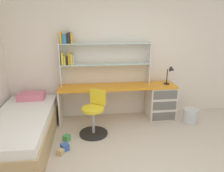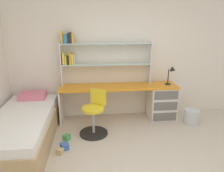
{
  "view_description": "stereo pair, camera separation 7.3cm",
  "coord_description": "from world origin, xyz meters",
  "px_view_note": "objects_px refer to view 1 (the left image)",
  "views": [
    {
      "loc": [
        -0.71,
        -2.11,
        1.97
      ],
      "look_at": [
        -0.28,
        1.25,
        0.96
      ],
      "focal_mm": 33.99,
      "sensor_mm": 36.0,
      "label": 1
    },
    {
      "loc": [
        -0.63,
        -2.12,
        1.97
      ],
      "look_at": [
        -0.28,
        1.25,
        0.96
      ],
      "focal_mm": 33.99,
      "sensor_mm": 36.0,
      "label": 2
    }
  ],
  "objects_px": {
    "desk_lamp": "(171,72)",
    "toy_block_natural_0": "(61,152)",
    "swivel_chair": "(94,117)",
    "bookshelf_hutch": "(92,54)",
    "desk": "(149,99)",
    "bed_platform": "(23,130)",
    "toy_block_green_2": "(67,138)",
    "waste_bin": "(190,116)",
    "toy_block_blue_1": "(65,147)"
  },
  "relations": [
    {
      "from": "desk",
      "to": "desk_lamp",
      "type": "distance_m",
      "value": 0.71
    },
    {
      "from": "swivel_chair",
      "to": "toy_block_natural_0",
      "type": "relative_size",
      "value": 9.03
    },
    {
      "from": "desk",
      "to": "toy_block_green_2",
      "type": "distance_m",
      "value": 1.87
    },
    {
      "from": "bed_platform",
      "to": "toy_block_natural_0",
      "type": "relative_size",
      "value": 23.24
    },
    {
      "from": "waste_bin",
      "to": "toy_block_blue_1",
      "type": "xyz_separation_m",
      "value": [
        -2.47,
        -0.69,
        -0.09
      ]
    },
    {
      "from": "desk_lamp",
      "to": "waste_bin",
      "type": "relative_size",
      "value": 1.3
    },
    {
      "from": "desk",
      "to": "swivel_chair",
      "type": "relative_size",
      "value": 2.95
    },
    {
      "from": "toy_block_green_2",
      "to": "desk",
      "type": "bearing_deg",
      "value": 24.08
    },
    {
      "from": "desk",
      "to": "toy_block_natural_0",
      "type": "bearing_deg",
      "value": -146.37
    },
    {
      "from": "bookshelf_hutch",
      "to": "toy_block_natural_0",
      "type": "xyz_separation_m",
      "value": [
        -0.58,
        -1.29,
        -1.32
      ]
    },
    {
      "from": "desk",
      "to": "toy_block_blue_1",
      "type": "distance_m",
      "value": 2.01
    },
    {
      "from": "toy_block_natural_0",
      "to": "toy_block_green_2",
      "type": "xyz_separation_m",
      "value": [
        0.06,
        0.41,
        0.01
      ]
    },
    {
      "from": "desk",
      "to": "waste_bin",
      "type": "height_order",
      "value": "desk"
    },
    {
      "from": "swivel_chair",
      "to": "toy_block_blue_1",
      "type": "bearing_deg",
      "value": -135.65
    },
    {
      "from": "swivel_chair",
      "to": "waste_bin",
      "type": "xyz_separation_m",
      "value": [
        1.97,
        0.2,
        -0.18
      ]
    },
    {
      "from": "bed_platform",
      "to": "swivel_chair",
      "type": "bearing_deg",
      "value": 10.44
    },
    {
      "from": "bookshelf_hutch",
      "to": "toy_block_natural_0",
      "type": "distance_m",
      "value": 1.94
    },
    {
      "from": "desk",
      "to": "toy_block_natural_0",
      "type": "distance_m",
      "value": 2.12
    },
    {
      "from": "waste_bin",
      "to": "bookshelf_hutch",
      "type": "bearing_deg",
      "value": 165.89
    },
    {
      "from": "desk_lamp",
      "to": "swivel_chair",
      "type": "distance_m",
      "value": 1.82
    },
    {
      "from": "desk",
      "to": "toy_block_blue_1",
      "type": "height_order",
      "value": "desk"
    },
    {
      "from": "bookshelf_hutch",
      "to": "toy_block_natural_0",
      "type": "relative_size",
      "value": 20.22
    },
    {
      "from": "bed_platform",
      "to": "waste_bin",
      "type": "relative_size",
      "value": 7.1
    },
    {
      "from": "toy_block_green_2",
      "to": "desk_lamp",
      "type": "bearing_deg",
      "value": 18.6
    },
    {
      "from": "swivel_chair",
      "to": "toy_block_green_2",
      "type": "relative_size",
      "value": 7.79
    },
    {
      "from": "toy_block_natural_0",
      "to": "desk_lamp",
      "type": "bearing_deg",
      "value": 27.25
    },
    {
      "from": "bookshelf_hutch",
      "to": "toy_block_blue_1",
      "type": "bearing_deg",
      "value": -113.95
    },
    {
      "from": "bed_platform",
      "to": "toy_block_green_2",
      "type": "xyz_separation_m",
      "value": [
        0.7,
        0.03,
        -0.21
      ]
    },
    {
      "from": "desk",
      "to": "toy_block_blue_1",
      "type": "xyz_separation_m",
      "value": [
        -1.68,
        -1.04,
        -0.37
      ]
    },
    {
      "from": "toy_block_natural_0",
      "to": "toy_block_green_2",
      "type": "relative_size",
      "value": 0.86
    },
    {
      "from": "desk",
      "to": "bed_platform",
      "type": "height_order",
      "value": "desk"
    },
    {
      "from": "waste_bin",
      "to": "toy_block_natural_0",
      "type": "relative_size",
      "value": 3.27
    },
    {
      "from": "swivel_chair",
      "to": "toy_block_natural_0",
      "type": "bearing_deg",
      "value": -132.55
    },
    {
      "from": "toy_block_natural_0",
      "to": "toy_block_green_2",
      "type": "height_order",
      "value": "toy_block_green_2"
    },
    {
      "from": "toy_block_green_2",
      "to": "waste_bin",
      "type": "bearing_deg",
      "value": 9.17
    },
    {
      "from": "desk_lamp",
      "to": "toy_block_green_2",
      "type": "height_order",
      "value": "desk_lamp"
    },
    {
      "from": "swivel_chair",
      "to": "bookshelf_hutch",
      "type": "bearing_deg",
      "value": 87.9
    },
    {
      "from": "desk_lamp",
      "to": "toy_block_natural_0",
      "type": "bearing_deg",
      "value": -152.75
    },
    {
      "from": "swivel_chair",
      "to": "desk_lamp",
      "type": "bearing_deg",
      "value": 17.64
    },
    {
      "from": "toy_block_green_2",
      "to": "swivel_chair",
      "type": "bearing_deg",
      "value": 21.7
    },
    {
      "from": "desk",
      "to": "bed_platform",
      "type": "bearing_deg",
      "value": -162.0
    },
    {
      "from": "swivel_chair",
      "to": "bed_platform",
      "type": "relative_size",
      "value": 0.39
    },
    {
      "from": "toy_block_blue_1",
      "to": "toy_block_green_2",
      "type": "xyz_separation_m",
      "value": [
        0.01,
        0.29,
        -0.0
      ]
    },
    {
      "from": "waste_bin",
      "to": "desk_lamp",
      "type": "bearing_deg",
      "value": 139.16
    },
    {
      "from": "bookshelf_hutch",
      "to": "bed_platform",
      "type": "height_order",
      "value": "bookshelf_hutch"
    },
    {
      "from": "waste_bin",
      "to": "desk",
      "type": "bearing_deg",
      "value": 155.9
    },
    {
      "from": "desk_lamp",
      "to": "toy_block_natural_0",
      "type": "height_order",
      "value": "desk_lamp"
    },
    {
      "from": "toy_block_blue_1",
      "to": "bed_platform",
      "type": "bearing_deg",
      "value": 159.15
    },
    {
      "from": "waste_bin",
      "to": "toy_block_green_2",
      "type": "bearing_deg",
      "value": -170.83
    },
    {
      "from": "bed_platform",
      "to": "toy_block_blue_1",
      "type": "relative_size",
      "value": 18.51
    }
  ]
}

